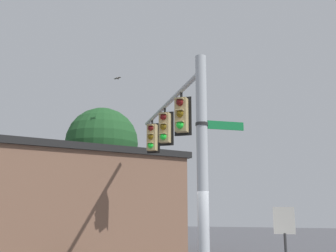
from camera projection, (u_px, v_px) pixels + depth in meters
signal_pole at (203, 170)px, 10.10m from camera, size 0.29×0.29×6.09m
mast_arm at (168, 104)px, 13.87m from camera, size 3.86×5.81×0.15m
traffic_light_nearest_pole at (181, 115)px, 12.14m from camera, size 0.54×0.49×1.31m
traffic_light_mid_inner at (165, 127)px, 14.04m from camera, size 0.54×0.49×1.31m
traffic_light_mid_outer at (152, 137)px, 15.93m from camera, size 0.54×0.49×1.31m
street_name_sign at (213, 125)px, 10.42m from camera, size 1.16×0.82×0.22m
bird_flying at (118, 78)px, 17.63m from camera, size 0.34×0.22×0.08m
storefront_building at (62, 202)px, 19.55m from camera, size 12.44×12.71×4.82m
tree_by_storefront at (102, 144)px, 19.27m from camera, size 3.49×3.49×6.91m
historical_marker at (285, 233)px, 11.34m from camera, size 0.60×0.08×2.13m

